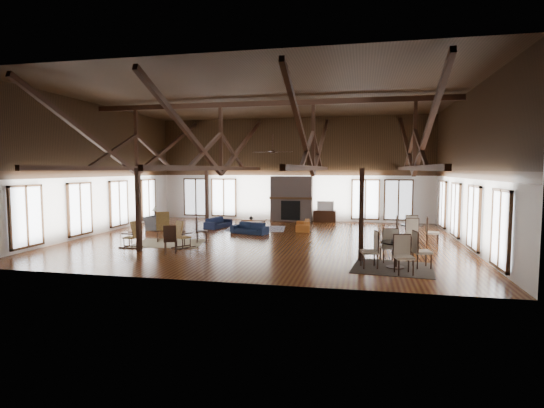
% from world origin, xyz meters
% --- Properties ---
extents(floor, '(16.00, 16.00, 0.00)m').
position_xyz_m(floor, '(0.00, 0.00, 0.00)').
color(floor, brown).
rests_on(floor, ground).
extents(ceiling, '(16.00, 14.00, 0.02)m').
position_xyz_m(ceiling, '(0.00, 0.00, 6.00)').
color(ceiling, black).
rests_on(ceiling, wall_back).
extents(wall_back, '(16.00, 0.02, 6.00)m').
position_xyz_m(wall_back, '(0.00, 7.00, 3.00)').
color(wall_back, silver).
rests_on(wall_back, floor).
extents(wall_front, '(16.00, 0.02, 6.00)m').
position_xyz_m(wall_front, '(0.00, -7.00, 3.00)').
color(wall_front, silver).
rests_on(wall_front, floor).
extents(wall_left, '(0.02, 14.00, 6.00)m').
position_xyz_m(wall_left, '(-8.00, 0.00, 3.00)').
color(wall_left, silver).
rests_on(wall_left, floor).
extents(wall_right, '(0.02, 14.00, 6.00)m').
position_xyz_m(wall_right, '(8.00, 0.00, 3.00)').
color(wall_right, silver).
rests_on(wall_right, floor).
extents(roof_truss, '(15.60, 14.07, 3.14)m').
position_xyz_m(roof_truss, '(0.00, 0.00, 4.03)').
color(roof_truss, black).
rests_on(roof_truss, wall_back).
extents(post_grid, '(8.16, 7.16, 3.05)m').
position_xyz_m(post_grid, '(0.00, 0.00, 1.52)').
color(post_grid, black).
rests_on(post_grid, floor).
extents(fireplace, '(2.50, 0.69, 2.60)m').
position_xyz_m(fireplace, '(0.00, 6.67, 1.29)').
color(fireplace, '#6D5A53').
rests_on(fireplace, floor).
extents(ceiling_fan, '(1.60, 1.60, 0.75)m').
position_xyz_m(ceiling_fan, '(0.50, -1.00, 3.73)').
color(ceiling_fan, black).
rests_on(ceiling_fan, roof_truss).
extents(sofa_navy_front, '(1.88, 1.14, 0.51)m').
position_xyz_m(sofa_navy_front, '(-1.12, 1.46, 0.26)').
color(sofa_navy_front, '#131D36').
rests_on(sofa_navy_front, floor).
extents(sofa_navy_left, '(1.86, 1.07, 0.51)m').
position_xyz_m(sofa_navy_left, '(-3.25, 3.13, 0.26)').
color(sofa_navy_left, '#131934').
rests_on(sofa_navy_left, floor).
extents(sofa_orange, '(1.80, 0.89, 0.50)m').
position_xyz_m(sofa_orange, '(1.17, 3.09, 0.25)').
color(sofa_orange, '#99501D').
rests_on(sofa_orange, floor).
extents(coffee_table, '(1.25, 0.69, 0.46)m').
position_xyz_m(coffee_table, '(-1.34, 3.16, 0.41)').
color(coffee_table, brown).
rests_on(coffee_table, floor).
extents(vase, '(0.24, 0.24, 0.21)m').
position_xyz_m(vase, '(-1.48, 3.08, 0.57)').
color(vase, '#B2B2B2').
rests_on(vase, coffee_table).
extents(armchair, '(1.09, 0.97, 0.67)m').
position_xyz_m(armchair, '(-5.98, 1.67, 0.34)').
color(armchair, '#2E2E31').
rests_on(armchair, floor).
extents(side_table_lamp, '(0.44, 0.44, 1.11)m').
position_xyz_m(side_table_lamp, '(-6.45, 2.44, 0.42)').
color(side_table_lamp, black).
rests_on(side_table_lamp, floor).
extents(rocking_chair_a, '(0.88, 1.07, 1.22)m').
position_xyz_m(rocking_chair_a, '(-4.21, -1.17, 0.58)').
color(rocking_chair_a, olive).
rests_on(rocking_chair_a, floor).
extents(rocking_chair_b, '(0.81, 0.93, 1.06)m').
position_xyz_m(rocking_chair_b, '(-2.71, -2.67, 0.50)').
color(rocking_chair_b, olive).
rests_on(rocking_chair_b, floor).
extents(rocking_chair_c, '(0.82, 0.47, 1.04)m').
position_xyz_m(rocking_chair_c, '(-4.56, -2.98, 0.49)').
color(rocking_chair_c, olive).
rests_on(rocking_chair_c, floor).
extents(side_chair_a, '(0.54, 0.54, 1.04)m').
position_xyz_m(side_chair_a, '(-2.49, -1.37, 0.61)').
color(side_chair_a, black).
rests_on(side_chair_a, floor).
extents(side_chair_b, '(0.57, 0.57, 1.04)m').
position_xyz_m(side_chair_b, '(-2.61, -3.83, 0.61)').
color(side_chair_b, black).
rests_on(side_chair_b, floor).
extents(cafe_table_near, '(2.19, 2.19, 1.12)m').
position_xyz_m(cafe_table_near, '(5.05, -4.33, 0.56)').
color(cafe_table_near, black).
rests_on(cafe_table_near, floor).
extents(cafe_table_far, '(2.12, 2.12, 1.09)m').
position_xyz_m(cafe_table_far, '(6.00, 0.14, 0.55)').
color(cafe_table_far, black).
rests_on(cafe_table_far, floor).
extents(cup_near, '(0.13, 0.13, 0.10)m').
position_xyz_m(cup_near, '(4.96, -4.36, 0.86)').
color(cup_near, '#B2B2B2').
rests_on(cup_near, cafe_table_near).
extents(cup_far, '(0.12, 0.12, 0.09)m').
position_xyz_m(cup_far, '(6.05, 0.18, 0.83)').
color(cup_far, '#B2B2B2').
rests_on(cup_far, cafe_table_far).
extents(tv_console, '(1.28, 0.48, 0.64)m').
position_xyz_m(tv_console, '(1.93, 6.75, 0.32)').
color(tv_console, black).
rests_on(tv_console, floor).
extents(television, '(0.95, 0.17, 0.55)m').
position_xyz_m(television, '(1.97, 6.75, 0.91)').
color(television, '#B2B2B2').
rests_on(television, tv_console).
extents(rug_tan, '(2.95, 2.47, 0.01)m').
position_xyz_m(rug_tan, '(-3.63, -1.76, 0.01)').
color(rug_tan, tan).
rests_on(rug_tan, floor).
extents(rug_navy, '(3.16, 2.54, 0.01)m').
position_xyz_m(rug_navy, '(-1.22, 3.07, 0.01)').
color(rug_navy, '#1B1D4C').
rests_on(rug_navy, floor).
extents(rug_dark, '(2.60, 2.41, 0.01)m').
position_xyz_m(rug_dark, '(4.97, -4.37, 0.01)').
color(rug_dark, black).
rests_on(rug_dark, floor).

